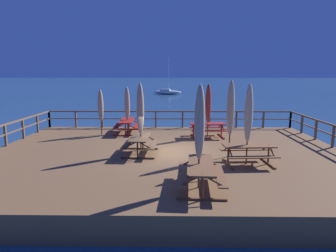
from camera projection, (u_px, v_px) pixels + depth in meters
The scene contains 16 objects.
ground_plane at pixel (168, 169), 13.38m from camera, with size 600.00×600.00×0.00m, color navy.
wooden_deck at pixel (168, 160), 13.31m from camera, with size 15.95×12.21×0.85m, color brown.
railing_waterside_far at pixel (169, 116), 18.96m from camera, with size 15.75×0.10×1.09m.
picnic_table_mid_centre at pixel (208, 127), 16.17m from camera, with size 2.02×1.55×0.78m.
picnic_table_mid_left at pixel (201, 170), 8.91m from camera, with size 1.53×2.26×0.78m.
picnic_table_back_left at pixel (127, 123), 17.31m from camera, with size 1.50×2.24×0.78m.
picnic_table_mid_right at pixel (249, 150), 11.26m from camera, with size 2.04×1.54×0.78m.
picnic_table_front_left at pixel (140, 141), 12.74m from camera, with size 1.47×1.97×0.78m.
patio_umbrella_short_back at pixel (208, 103), 15.99m from camera, with size 0.32×0.32×2.91m.
patio_umbrella_tall_front at pixel (200, 123), 8.67m from camera, with size 0.32×0.32×3.17m.
patio_umbrella_tall_back_right at pixel (127, 104), 17.18m from camera, with size 0.32×0.32×2.70m.
patio_umbrella_short_front at pixel (249, 114), 11.06m from camera, with size 0.32×0.32×3.10m.
patio_umbrella_tall_mid_right at pixel (140, 109), 12.54m from camera, with size 0.32×0.32×3.09m.
patio_umbrella_tall_back_left at pixel (101, 106), 16.62m from camera, with size 0.32×0.32×2.59m.
patio_umbrella_tall_mid_left at pixel (231, 108), 12.05m from camera, with size 0.32×0.32×3.22m.
sailboat_distant at pixel (167, 92), 61.71m from camera, with size 6.21×2.81×7.72m.
Camera 1 is at (0.20, -12.82, 4.30)m, focal length 31.37 mm.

